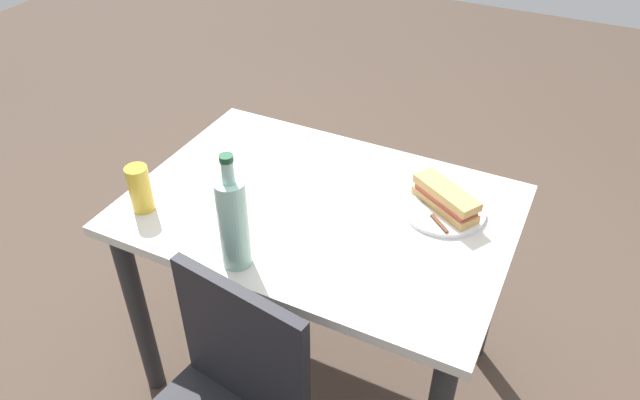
{
  "coord_description": "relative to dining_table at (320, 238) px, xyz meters",
  "views": [
    {
      "loc": [
        -0.61,
        1.23,
        1.8
      ],
      "look_at": [
        0.0,
        0.0,
        0.76
      ],
      "focal_mm": 33.83,
      "sensor_mm": 36.0,
      "label": 1
    }
  ],
  "objects": [
    {
      "name": "plate_near",
      "position": [
        -0.33,
        -0.13,
        0.13
      ],
      "size": [
        0.24,
        0.24,
        0.01
      ],
      "primitive_type": "cylinder",
      "color": "white",
      "rests_on": "dining_table"
    },
    {
      "name": "knife_near",
      "position": [
        -0.31,
        -0.08,
        0.14
      ],
      "size": [
        0.14,
        0.13,
        0.01
      ],
      "color": "silver",
      "rests_on": "plate_near"
    },
    {
      "name": "dining_table",
      "position": [
        0.0,
        0.0,
        0.0
      ],
      "size": [
        1.09,
        0.75,
        0.74
      ],
      "color": "beige",
      "rests_on": "ground"
    },
    {
      "name": "water_bottle",
      "position": [
        0.09,
        0.31,
        0.26
      ],
      "size": [
        0.08,
        0.08,
        0.33
      ],
      "color": "#99C6B7",
      "rests_on": "dining_table"
    },
    {
      "name": "beer_glass",
      "position": [
        0.45,
        0.24,
        0.19
      ],
      "size": [
        0.06,
        0.06,
        0.14
      ],
      "primitive_type": "cylinder",
      "color": "gold",
      "rests_on": "dining_table"
    },
    {
      "name": "ground_plane",
      "position": [
        0.0,
        0.0,
        -0.62
      ],
      "size": [
        8.0,
        8.0,
        0.0
      ],
      "primitive_type": "plane",
      "color": "#47382D"
    },
    {
      "name": "baguette_sandwich_near",
      "position": [
        -0.33,
        -0.13,
        0.17
      ],
      "size": [
        0.22,
        0.17,
        0.07
      ],
      "color": "tan",
      "rests_on": "plate_near"
    }
  ]
}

